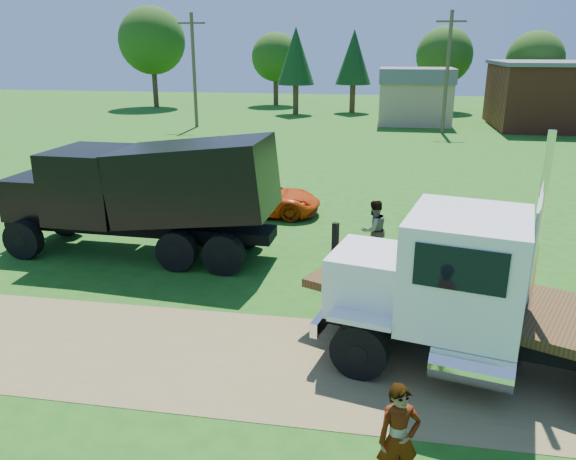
% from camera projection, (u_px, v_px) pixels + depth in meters
% --- Properties ---
extents(ground, '(140.00, 140.00, 0.00)m').
position_uv_depth(ground, '(298.00, 364.00, 12.06)').
color(ground, '#1E5412').
rests_on(ground, ground).
extents(dirt_track, '(120.00, 4.20, 0.01)m').
position_uv_depth(dirt_track, '(298.00, 364.00, 12.06)').
color(dirt_track, brown).
rests_on(dirt_track, ground).
extents(white_semi_tractor, '(8.49, 4.39, 5.01)m').
position_uv_depth(white_semi_tractor, '(467.00, 294.00, 11.39)').
color(white_semi_tractor, black).
rests_on(white_semi_tractor, ground).
extents(black_dump_truck, '(9.10, 3.03, 3.92)m').
position_uv_depth(black_dump_truck, '(147.00, 190.00, 17.80)').
color(black_dump_truck, black).
rests_on(black_dump_truck, ground).
extents(orange_pickup, '(4.75, 2.25, 1.31)m').
position_uv_depth(orange_pickup, '(262.00, 198.00, 22.67)').
color(orange_pickup, '#D34209').
rests_on(orange_pickup, ground).
extents(flatbed_trailer, '(9.43, 6.23, 2.34)m').
position_uv_depth(flatbed_trailer, '(516.00, 318.00, 11.94)').
color(flatbed_trailer, '#3E2913').
rests_on(flatbed_trailer, ground).
extents(spectator_a, '(0.75, 0.60, 1.80)m').
position_uv_depth(spectator_a, '(398.00, 439.00, 8.42)').
color(spectator_a, '#999999').
rests_on(spectator_a, ground).
extents(spectator_b, '(1.18, 1.15, 1.92)m').
position_uv_depth(spectator_b, '(374.00, 230.00, 17.77)').
color(spectator_b, '#999999').
rests_on(spectator_b, ground).
extents(tan_shed, '(6.20, 5.40, 4.70)m').
position_uv_depth(tan_shed, '(415.00, 96.00, 48.10)').
color(tan_shed, '#A18465').
rests_on(tan_shed, ground).
extents(utility_poles, '(42.20, 0.28, 9.00)m').
position_uv_depth(utility_poles, '(447.00, 70.00, 42.38)').
color(utility_poles, '#483D29').
rests_on(utility_poles, ground).
extents(tree_row, '(59.85, 13.12, 10.57)m').
position_uv_depth(tree_row, '(395.00, 49.00, 56.27)').
color(tree_row, '#3A2517').
rests_on(tree_row, ground).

